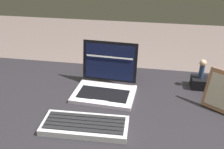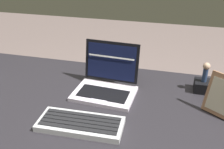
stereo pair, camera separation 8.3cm
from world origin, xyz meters
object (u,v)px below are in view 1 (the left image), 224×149
Objects in this scene: figurine at (202,67)px; external_keyboard at (85,125)px; figurine_stand at (199,82)px; laptop_front at (106,84)px; photo_frame at (221,92)px.

external_keyboard is at bearing -140.13° from figurine.
figurine_stand is at bearing -90.00° from figurine.
laptop_front is 3.62× the size of figurine_stand.
laptop_front reaches higher than figurine_stand.
laptop_front is 0.47m from figurine_stand.
external_keyboard is 0.59m from photo_frame.
laptop_front is at bearing 83.87° from external_keyboard.
laptop_front is 0.29m from external_keyboard.
photo_frame reaches higher than figurine.
external_keyboard is at bearing -157.40° from photo_frame.
photo_frame is at bearing -6.26° from laptop_front.
figurine_stand is (-0.06, 0.18, -0.06)m from photo_frame.
laptop_front is 0.52m from photo_frame.
external_keyboard is 0.63m from figurine_stand.
figurine is at bearing 15.25° from laptop_front.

